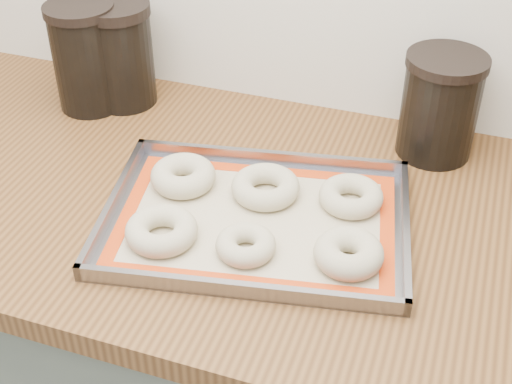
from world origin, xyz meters
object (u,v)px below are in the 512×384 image
at_px(bagel_front_left, 161,230).
at_px(canister_mid, 120,54).
at_px(bagel_front_right, 349,253).
at_px(canister_left, 86,57).
at_px(bagel_back_mid, 266,187).
at_px(bagel_back_right, 351,196).
at_px(baking_tray, 256,220).
at_px(bagel_front_mid, 246,245).
at_px(bagel_back_left, 183,176).
at_px(canister_right, 440,106).

xyz_separation_m(bagel_front_left, canister_mid, (-0.25, 0.36, 0.08)).
xyz_separation_m(bagel_front_right, canister_left, (-0.57, 0.29, 0.08)).
distance_m(bagel_back_mid, bagel_back_right, 0.14).
bearing_deg(bagel_front_right, canister_mid, 148.07).
height_order(bagel_back_right, canister_mid, canister_mid).
bearing_deg(baking_tray, bagel_back_right, 34.28).
xyz_separation_m(bagel_front_mid, bagel_back_left, (-0.15, 0.12, 0.00)).
distance_m(bagel_front_left, bagel_back_mid, 0.19).
bearing_deg(bagel_back_left, bagel_back_mid, 7.13).
xyz_separation_m(bagel_back_mid, bagel_back_right, (0.13, 0.02, -0.00)).
relative_size(baking_tray, bagel_back_right, 5.06).
xyz_separation_m(bagel_back_mid, canister_mid, (-0.36, 0.21, 0.08)).
bearing_deg(bagel_back_mid, bagel_front_left, -125.99).
bearing_deg(bagel_back_mid, baking_tray, -84.30).
bearing_deg(bagel_front_left, baking_tray, 36.48).
xyz_separation_m(bagel_back_left, bagel_back_mid, (0.14, 0.02, -0.00)).
relative_size(bagel_front_mid, canister_left, 0.43).
bearing_deg(canister_left, bagel_back_right, -15.73).
xyz_separation_m(bagel_front_mid, canister_left, (-0.43, 0.31, 0.08)).
relative_size(baking_tray, canister_left, 2.53).
bearing_deg(bagel_front_left, bagel_back_left, 100.33).
height_order(canister_left, canister_right, canister_left).
distance_m(bagel_back_left, canister_right, 0.45).
distance_m(bagel_front_mid, canister_mid, 0.52).
relative_size(bagel_front_left, bagel_back_left, 1.01).
relative_size(baking_tray, canister_mid, 2.58).
relative_size(bagel_front_right, bagel_back_left, 0.94).
distance_m(bagel_back_mid, canister_right, 0.33).
relative_size(baking_tray, bagel_front_mid, 5.86).
relative_size(bagel_front_right, canister_right, 0.55).
bearing_deg(canister_left, bagel_front_right, -26.72).
height_order(bagel_back_right, canister_left, canister_left).
bearing_deg(bagel_back_left, bagel_front_left, -79.67).
height_order(bagel_front_right, bagel_back_mid, bagel_front_right).
bearing_deg(bagel_back_mid, bagel_back_right, 8.96).
relative_size(bagel_front_right, canister_mid, 0.50).
bearing_deg(bagel_front_right, canister_left, 153.28).
bearing_deg(bagel_front_left, canister_right, 47.50).
height_order(bagel_back_left, bagel_back_right, bagel_back_left).
bearing_deg(canister_left, bagel_back_left, -34.76).
relative_size(bagel_front_mid, bagel_back_right, 0.86).
xyz_separation_m(bagel_front_left, canister_left, (-0.30, 0.33, 0.08)).
xyz_separation_m(bagel_front_mid, bagel_front_right, (0.14, 0.03, 0.00)).
height_order(bagel_back_mid, canister_left, canister_left).
xyz_separation_m(bagel_back_right, canister_mid, (-0.49, 0.19, 0.08)).
height_order(bagel_front_right, bagel_back_left, same).
height_order(bagel_front_mid, canister_right, canister_right).
bearing_deg(bagel_front_mid, bagel_back_mid, 96.74).
xyz_separation_m(bagel_front_left, bagel_front_right, (0.27, 0.04, 0.00)).
height_order(bagel_back_mid, canister_right, canister_right).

